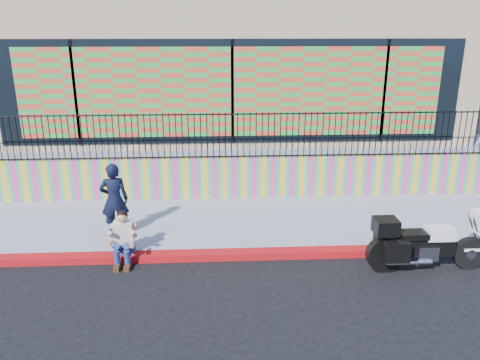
{
  "coord_description": "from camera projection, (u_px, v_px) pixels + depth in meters",
  "views": [
    {
      "loc": [
        -0.48,
        -8.67,
        4.53
      ],
      "look_at": [
        0.05,
        1.2,
        1.3
      ],
      "focal_mm": 35.0,
      "sensor_mm": 36.0,
      "label": 1
    }
  ],
  "objects": [
    {
      "name": "ground",
      "position": [
        241.0,
        258.0,
        9.66
      ],
      "size": [
        90.0,
        90.0,
        0.0
      ],
      "primitive_type": "plane",
      "color": "black",
      "rests_on": "ground"
    },
    {
      "name": "red_curb",
      "position": [
        241.0,
        254.0,
        9.64
      ],
      "size": [
        16.0,
        0.3,
        0.15
      ],
      "primitive_type": "cube",
      "color": "#A10B0D",
      "rests_on": "ground"
    },
    {
      "name": "sidewalk",
      "position": [
        237.0,
        223.0,
        11.2
      ],
      "size": [
        16.0,
        3.0,
        0.15
      ],
      "primitive_type": "cube",
      "color": "#8A8FA6",
      "rests_on": "ground"
    },
    {
      "name": "mural_wall",
      "position": [
        234.0,
        178.0,
        12.53
      ],
      "size": [
        16.0,
        0.2,
        1.1
      ],
      "primitive_type": "cube",
      "color": "#E73C88",
      "rests_on": "sidewalk"
    },
    {
      "name": "metal_fence",
      "position": [
        234.0,
        136.0,
        12.17
      ],
      "size": [
        15.8,
        0.04,
        1.2
      ],
      "primitive_type": null,
      "color": "black",
      "rests_on": "mural_wall"
    },
    {
      "name": "elevated_platform",
      "position": [
        228.0,
        138.0,
        17.39
      ],
      "size": [
        16.0,
        10.0,
        1.25
      ],
      "primitive_type": "cube",
      "color": "#8A8FA6",
      "rests_on": "ground"
    },
    {
      "name": "storefront_building",
      "position": [
        228.0,
        66.0,
        16.37
      ],
      "size": [
        14.0,
        8.06,
        4.0
      ],
      "color": "tan",
      "rests_on": "elevated_platform"
    },
    {
      "name": "police_motorcycle",
      "position": [
        427.0,
        241.0,
        9.02
      ],
      "size": [
        2.33,
        0.77,
        1.45
      ],
      "color": "black",
      "rests_on": "ground"
    },
    {
      "name": "police_officer",
      "position": [
        114.0,
        200.0,
        10.13
      ],
      "size": [
        0.64,
        0.46,
        1.65
      ],
      "primitive_type": "imported",
      "rotation": [
        0.0,
        0.0,
        3.25
      ],
      "color": "black",
      "rests_on": "sidewalk"
    },
    {
      "name": "seated_man",
      "position": [
        123.0,
        243.0,
        9.3
      ],
      "size": [
        0.54,
        0.71,
        1.06
      ],
      "color": "navy",
      "rests_on": "ground"
    }
  ]
}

